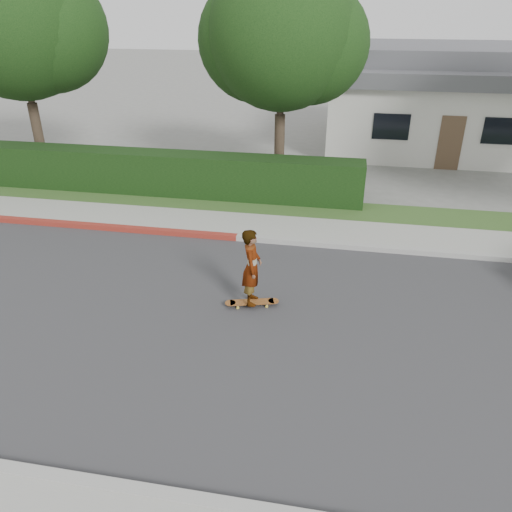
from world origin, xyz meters
name	(u,v)px	position (x,y,z in m)	size (l,w,h in m)	color
ground	(150,318)	(0.00, 0.00, 0.00)	(120.00, 120.00, 0.00)	slate
road	(150,317)	(0.00, 0.00, 0.01)	(60.00, 8.00, 0.01)	#2D2D30
curb_near	(44,476)	(0.00, -4.10, 0.07)	(60.00, 0.20, 0.15)	#9E9E99
curb_far	(203,235)	(0.00, 4.10, 0.07)	(60.00, 0.20, 0.15)	#9E9E99
curb_red_section	(42,222)	(-5.00, 4.10, 0.08)	(12.00, 0.21, 0.15)	maroon
sidewalk_far	(211,223)	(0.00, 5.00, 0.06)	(60.00, 1.60, 0.12)	gray
planting_strip	(223,204)	(0.00, 6.60, 0.05)	(60.00, 1.60, 0.10)	#2D4C1E
hedge	(142,173)	(-3.00, 7.20, 0.75)	(15.00, 1.00, 1.50)	black
tree_left	(19,25)	(-7.51, 8.69, 5.26)	(5.99, 5.21, 8.00)	#33261C
tree_center	(282,39)	(1.49, 9.19, 4.90)	(5.66, 4.84, 7.44)	#33261C
house	(444,98)	(8.00, 16.00, 2.10)	(10.60, 8.60, 4.30)	beige
skateboard	(252,302)	(2.05, 0.83, 0.10)	(1.21, 0.54, 0.11)	gold
skateboarder	(252,267)	(2.05, 0.83, 0.99)	(0.63, 0.41, 1.73)	white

